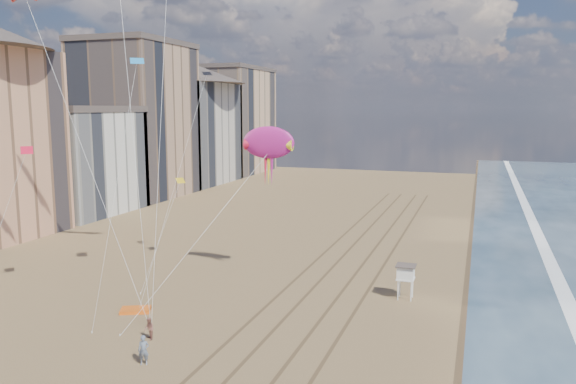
# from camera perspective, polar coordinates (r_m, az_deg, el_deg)

# --- Properties ---
(wet_sand) EXTENTS (260.00, 260.00, 0.00)m
(wet_sand) POSITION_cam_1_polar(r_m,az_deg,el_deg) (61.70, 21.77, -7.77)
(wet_sand) COLOR #42301E
(wet_sand) RESTS_ON ground
(foam) EXTENTS (260.00, 260.00, 0.00)m
(foam) POSITION_cam_1_polar(r_m,az_deg,el_deg) (62.09, 25.68, -7.91)
(foam) COLOR white
(foam) RESTS_ON ground
(tracks) EXTENTS (7.68, 120.00, 0.01)m
(tracks) POSITION_cam_1_polar(r_m,az_deg,el_deg) (53.60, 4.20, -9.62)
(tracks) COLOR brown
(tracks) RESTS_ON ground
(buildings) EXTENTS (34.72, 131.35, 29.00)m
(buildings) POSITION_cam_1_polar(r_m,az_deg,el_deg) (104.63, -16.91, 6.48)
(buildings) COLOR #C6B284
(buildings) RESTS_ON ground
(lifeguard_stand) EXTENTS (1.70, 1.70, 3.07)m
(lifeguard_stand) POSITION_cam_1_polar(r_m,az_deg,el_deg) (50.77, 11.88, -8.04)
(lifeguard_stand) COLOR silver
(lifeguard_stand) RESTS_ON ground
(grounded_kite) EXTENTS (2.80, 2.38, 0.27)m
(grounded_kite) POSITION_cam_1_polar(r_m,az_deg,el_deg) (49.06, -15.23, -11.49)
(grounded_kite) COLOR orange
(grounded_kite) RESTS_ON ground
(show_kite) EXTENTS (5.27, 8.55, 21.04)m
(show_kite) POSITION_cam_1_polar(r_m,az_deg,el_deg) (52.81, -2.01, 4.99)
(show_kite) COLOR #A91A74
(show_kite) RESTS_ON ground
(kite_flyer_a) EXTENTS (0.84, 0.70, 1.97)m
(kite_flyer_a) POSITION_cam_1_polar(r_m,az_deg,el_deg) (39.33, -14.46, -15.29)
(kite_flyer_a) COLOR slate
(kite_flyer_a) RESTS_ON ground
(kite_flyer_b) EXTENTS (1.01, 1.00, 1.64)m
(kite_flyer_b) POSITION_cam_1_polar(r_m,az_deg,el_deg) (43.08, -13.93, -13.35)
(kite_flyer_b) COLOR #965C4C
(kite_flyer_b) RESTS_ON ground
(small_kites) EXTENTS (12.58, 16.31, 12.03)m
(small_kites) POSITION_cam_1_polar(r_m,az_deg,el_deg) (52.82, -15.25, 7.81)
(small_kites) COLOR gold
(small_kites) RESTS_ON ground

